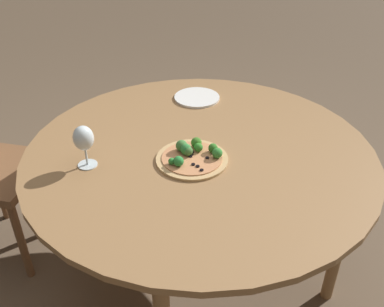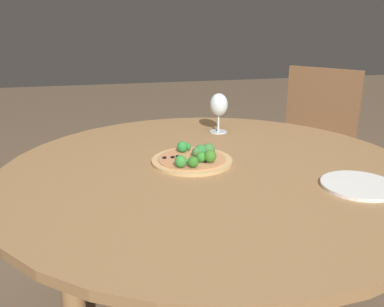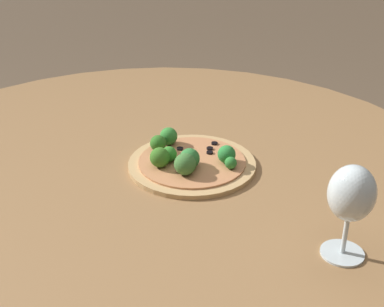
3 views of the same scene
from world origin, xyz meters
The scene contains 5 objects.
ground_plane centered at (0.00, 0.00, 0.00)m, with size 12.00×12.00×0.00m, color brown.
dining_table centered at (0.00, 0.00, 0.65)m, with size 1.33×1.33×0.70m.
pizza centered at (0.06, 0.04, 0.72)m, with size 0.27×0.27×0.06m.
wine_glass centered at (0.40, -0.13, 0.81)m, with size 0.07×0.07×0.16m.
plate_near centered at (-0.23, -0.37, 0.71)m, with size 0.21×0.21×0.01m.
Camera 1 is at (0.78, 1.13, 1.59)m, focal length 40.00 mm.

